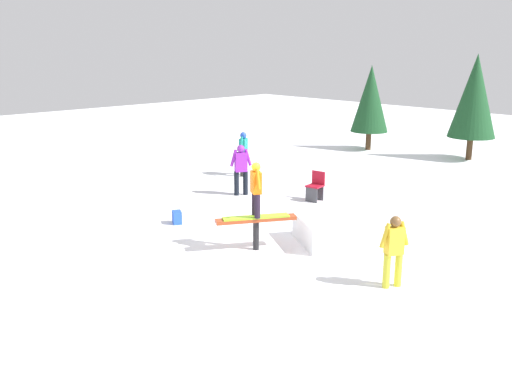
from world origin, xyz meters
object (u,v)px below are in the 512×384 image
Objects in this scene: rail_feature at (256,223)px; backpack_on_snow at (177,217)px; bystander_purple at (241,167)px; pine_tree_far at (370,99)px; folding_chair at (316,187)px; bystander_yellow at (394,248)px; pine_tree_near at (474,96)px; main_rider_on_rail at (256,192)px; bystander_teal at (243,151)px.

backpack_on_snow is at bearing -57.15° from rail_feature.
pine_tree_far is at bearing 40.34° from bystander_purple.
folding_chair is 2.59× the size of backpack_on_snow.
backpack_on_snow is 13.19m from pine_tree_far.
bystander_yellow is 0.34× the size of pine_tree_near.
bystander_yellow is 4.21× the size of backpack_on_snow.
bystander_purple is 9.76m from pine_tree_far.
main_rider_on_rail is 3.41m from bystander_yellow.
main_rider_on_rail reaches higher than folding_chair.
pine_tree_near is at bearing 45.85° from bystander_yellow.
pine_tree_near reaches higher than folding_chair.
bystander_teal is 0.99× the size of bystander_purple.
rail_feature is at bearing 20.10° from bystander_teal.
main_rider_on_rail is 0.39× the size of pine_tree_far.
backpack_on_snow is at bearing -56.64° from main_rider_on_rail.
bystander_teal is (-4.96, -5.82, 0.25)m from rail_feature.
bystander_purple is 1.80× the size of folding_chair.
rail_feature is 0.41× the size of pine_tree_near.
bystander_yellow is 14.12m from pine_tree_near.
pine_tree_far reaches higher than bystander_yellow.
pine_tree_near is 4.35m from pine_tree_far.
rail_feature is 13.91m from pine_tree_far.
rail_feature is 1.22× the size of bystander_yellow.
bystander_teal is 2.73m from bystander_purple.
main_rider_on_rail is 4.96m from bystander_purple.
main_rider_on_rail is (0.00, 0.00, 0.74)m from rail_feature.
bystander_purple reaches higher than bystander_yellow.
pine_tree_near reaches higher than backpack_on_snow.
bystander_purple is at bearing -159.13° from folding_chair.
pine_tree_near is 1.14× the size of pine_tree_far.
pine_tree_near reaches higher than bystander_purple.
bystander_yellow is at bearing 37.11° from pine_tree_far.
main_rider_on_rail is at bearing -99.60° from bystander_purple.
rail_feature is at bearing 0.00° from main_rider_on_rail.
folding_chair is 9.38m from pine_tree_far.
pine_tree_near reaches higher than rail_feature.
backpack_on_snow is (4.38, -1.02, -0.24)m from folding_chair.
rail_feature is 4.62m from folding_chair.
bystander_yellow is 1.63× the size of folding_chair.
bystander_yellow is 6.24m from backpack_on_snow.
bystander_yellow is at bearing -45.22° from folding_chair.
main_rider_on_rail reaches higher than bystander_yellow.
folding_chair is at bearing -31.35° from bystander_purple.
bystander_purple is at bearing 16.36° from bystander_teal.
pine_tree_far reaches higher than bystander_purple.
pine_tree_far is (-12.53, -5.80, 1.62)m from rail_feature.
pine_tree_near is (-13.73, 1.25, 2.40)m from backpack_on_snow.
bystander_yellow is (-0.46, 3.33, 0.17)m from rail_feature.
pine_tree_far is at bearing 150.40° from bystander_teal.
pine_tree_far reaches higher than backpack_on_snow.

